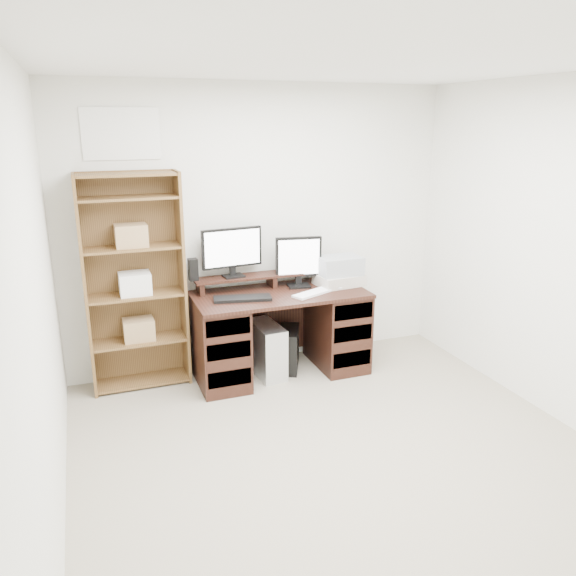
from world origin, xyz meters
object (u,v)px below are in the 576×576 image
tower_silver (267,349)px  bookshelf (135,281)px  monitor_wide (232,250)px  printer (339,279)px  tower_black (289,349)px  monitor_small (299,260)px  desk (280,331)px

tower_silver → bookshelf: (-1.07, 0.21, 0.68)m
monitor_wide → tower_silver: 0.93m
printer → tower_black: size_ratio=0.97×
monitor_wide → bookshelf: 0.86m
monitor_small → printer: (0.36, -0.09, -0.19)m
printer → tower_black: 0.78m
desk → tower_silver: bearing=179.3°
tower_silver → tower_black: tower_silver is taller
monitor_small → tower_silver: size_ratio=0.96×
bookshelf → tower_silver: bearing=-11.2°
bookshelf → monitor_wide: bearing=1.1°
monitor_small → tower_black: 0.82m
monitor_wide → tower_black: (0.45, -0.19, -0.92)m
printer → tower_silver: (-0.71, -0.04, -0.57)m
printer → bookshelf: (-1.77, 0.18, 0.12)m
tower_black → monitor_wide: bearing=-178.8°
monitor_wide → monitor_small: size_ratio=1.20×
desk → printer: (0.59, 0.04, 0.41)m
tower_black → bookshelf: bearing=-163.6°
monitor_small → printer: bearing=-3.9°
printer → monitor_wide: bearing=162.6°
monitor_wide → tower_black: bearing=-28.8°
printer → bookshelf: bearing=168.4°
desk → bookshelf: 1.32m
tower_silver → monitor_wide: bearing=131.2°
desk → printer: size_ratio=3.73×
bookshelf → printer: bearing=-5.6°
desk → tower_silver: 0.20m
monitor_wide → bookshelf: bearing=175.1°
desk → tower_black: (0.10, 0.04, -0.20)m
desk → tower_silver: desk is taller
monitor_wide → tower_silver: size_ratio=1.15×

